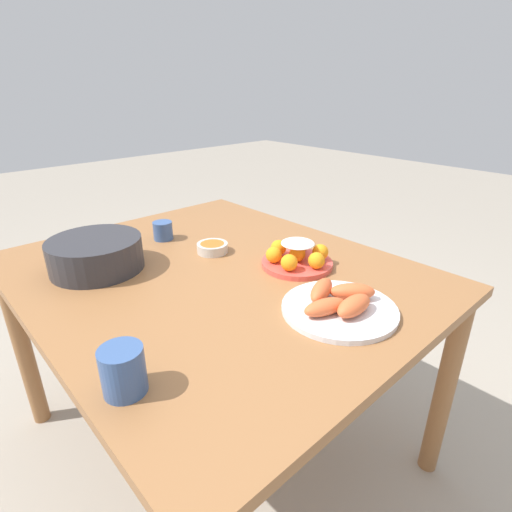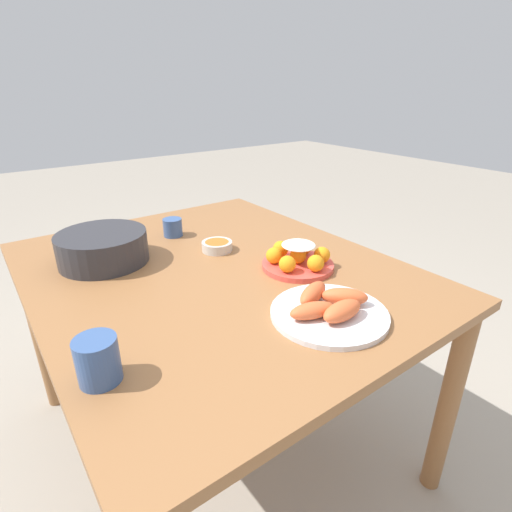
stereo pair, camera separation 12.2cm
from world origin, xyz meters
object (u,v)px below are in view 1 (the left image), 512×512
(cake_plate, at_px, (297,257))
(sauce_bowl, at_px, (212,247))
(cup_near, at_px, (163,231))
(serving_bowl, at_px, (96,253))
(dining_table, at_px, (215,295))
(cup_far, at_px, (123,371))
(seafood_platter, at_px, (339,304))

(cake_plate, bearing_deg, sauce_bowl, 25.97)
(sauce_bowl, xyz_separation_m, cup_near, (0.22, 0.06, 0.02))
(serving_bowl, bearing_deg, cup_near, -72.79)
(serving_bowl, height_order, cup_near, serving_bowl)
(sauce_bowl, bearing_deg, cake_plate, -154.03)
(dining_table, bearing_deg, cup_near, -3.77)
(serving_bowl, xyz_separation_m, cup_far, (-0.56, 0.18, -0.01))
(dining_table, height_order, serving_bowl, serving_bowl)
(dining_table, distance_m, cup_far, 0.55)
(dining_table, bearing_deg, cup_far, 125.05)
(seafood_platter, distance_m, cup_far, 0.53)
(seafood_platter, bearing_deg, sauce_bowl, 0.57)
(cake_plate, bearing_deg, serving_bowl, 49.63)
(cup_far, bearing_deg, cake_plate, -76.35)
(cake_plate, height_order, seafood_platter, cake_plate)
(cup_far, bearing_deg, dining_table, -54.95)
(serving_bowl, height_order, cup_far, serving_bowl)
(serving_bowl, bearing_deg, cup_far, 162.17)
(cake_plate, distance_m, cup_near, 0.52)
(serving_bowl, relative_size, sauce_bowl, 2.67)
(dining_table, height_order, cake_plate, cake_plate)
(cake_plate, bearing_deg, cup_far, 103.65)
(cake_plate, distance_m, serving_bowl, 0.62)
(serving_bowl, relative_size, seafood_platter, 0.96)
(cake_plate, relative_size, sauce_bowl, 2.14)
(serving_bowl, relative_size, cup_far, 2.97)
(cake_plate, distance_m, sauce_bowl, 0.30)
(seafood_platter, xyz_separation_m, cup_far, (0.10, 0.52, 0.03))
(dining_table, distance_m, serving_bowl, 0.39)
(dining_table, bearing_deg, seafood_platter, -168.00)
(serving_bowl, distance_m, sauce_bowl, 0.37)
(sauce_bowl, distance_m, cup_far, 0.67)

